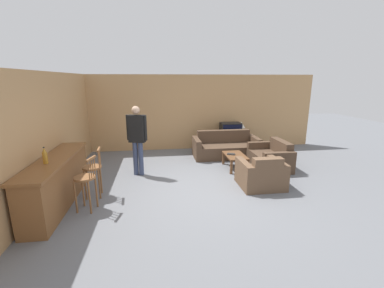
{
  "coord_description": "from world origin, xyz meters",
  "views": [
    {
      "loc": [
        -0.98,
        -5.29,
        2.43
      ],
      "look_at": [
        -0.11,
        0.92,
        0.85
      ],
      "focal_mm": 24.0,
      "sensor_mm": 36.0,
      "label": 1
    }
  ],
  "objects_px": {
    "bar_chair_near": "(86,182)",
    "person_by_window": "(137,136)",
    "tv_unit": "(230,142)",
    "bottle": "(45,156)",
    "tv": "(231,129)",
    "coffee_table": "(235,157)",
    "armchair_near": "(261,175)",
    "book_on_table": "(231,154)",
    "table_lamp": "(241,125)",
    "bar_chair_mid": "(93,171)",
    "couch_far": "(225,148)",
    "loveseat_right": "(271,158)"
  },
  "relations": [
    {
      "from": "bar_chair_near",
      "to": "tv",
      "type": "distance_m",
      "value": 5.55
    },
    {
      "from": "coffee_table",
      "to": "person_by_window",
      "type": "distance_m",
      "value": 2.73
    },
    {
      "from": "bar_chair_mid",
      "to": "table_lamp",
      "type": "height_order",
      "value": "bar_chair_mid"
    },
    {
      "from": "bar_chair_near",
      "to": "person_by_window",
      "type": "relative_size",
      "value": 0.59
    },
    {
      "from": "couch_far",
      "to": "table_lamp",
      "type": "xyz_separation_m",
      "value": [
        0.77,
        0.82,
        0.58
      ]
    },
    {
      "from": "loveseat_right",
      "to": "couch_far",
      "type": "bearing_deg",
      "value": 128.39
    },
    {
      "from": "loveseat_right",
      "to": "table_lamp",
      "type": "height_order",
      "value": "table_lamp"
    },
    {
      "from": "tv",
      "to": "bottle",
      "type": "bearing_deg",
      "value": -139.44
    },
    {
      "from": "tv",
      "to": "loveseat_right",
      "type": "bearing_deg",
      "value": -74.03
    },
    {
      "from": "bar_chair_mid",
      "to": "couch_far",
      "type": "relative_size",
      "value": 0.51
    },
    {
      "from": "bar_chair_mid",
      "to": "bottle",
      "type": "bearing_deg",
      "value": -137.32
    },
    {
      "from": "armchair_near",
      "to": "table_lamp",
      "type": "xyz_separation_m",
      "value": [
        0.6,
        3.33,
        0.58
      ]
    },
    {
      "from": "couch_far",
      "to": "coffee_table",
      "type": "distance_m",
      "value": 1.19
    },
    {
      "from": "armchair_near",
      "to": "tv",
      "type": "distance_m",
      "value": 3.36
    },
    {
      "from": "tv_unit",
      "to": "table_lamp",
      "type": "height_order",
      "value": "table_lamp"
    },
    {
      "from": "loveseat_right",
      "to": "person_by_window",
      "type": "bearing_deg",
      "value": -178.87
    },
    {
      "from": "couch_far",
      "to": "person_by_window",
      "type": "xyz_separation_m",
      "value": [
        -2.69,
        -1.31,
        0.74
      ]
    },
    {
      "from": "tv",
      "to": "coffee_table",
      "type": "bearing_deg",
      "value": -102.35
    },
    {
      "from": "couch_far",
      "to": "tv_unit",
      "type": "xyz_separation_m",
      "value": [
        0.39,
        0.82,
        -0.03
      ]
    },
    {
      "from": "bar_chair_near",
      "to": "tv_unit",
      "type": "bearing_deg",
      "value": 44.9
    },
    {
      "from": "book_on_table",
      "to": "armchair_near",
      "type": "bearing_deg",
      "value": -76.56
    },
    {
      "from": "armchair_near",
      "to": "tv_unit",
      "type": "bearing_deg",
      "value": 86.2
    },
    {
      "from": "bar_chair_near",
      "to": "armchair_near",
      "type": "distance_m",
      "value": 3.77
    },
    {
      "from": "coffee_table",
      "to": "tv",
      "type": "bearing_deg",
      "value": 77.65
    },
    {
      "from": "tv",
      "to": "bottle",
      "type": "distance_m",
      "value": 6.03
    },
    {
      "from": "couch_far",
      "to": "person_by_window",
      "type": "height_order",
      "value": "person_by_window"
    },
    {
      "from": "tv_unit",
      "to": "tv",
      "type": "distance_m",
      "value": 0.48
    },
    {
      "from": "bar_chair_mid",
      "to": "armchair_near",
      "type": "distance_m",
      "value": 3.72
    },
    {
      "from": "couch_far",
      "to": "tv",
      "type": "bearing_deg",
      "value": 64.46
    },
    {
      "from": "table_lamp",
      "to": "person_by_window",
      "type": "distance_m",
      "value": 4.07
    },
    {
      "from": "armchair_near",
      "to": "table_lamp",
      "type": "distance_m",
      "value": 3.43
    },
    {
      "from": "bar_chair_near",
      "to": "person_by_window",
      "type": "height_order",
      "value": "person_by_window"
    },
    {
      "from": "couch_far",
      "to": "table_lamp",
      "type": "bearing_deg",
      "value": 46.97
    },
    {
      "from": "coffee_table",
      "to": "bottle",
      "type": "distance_m",
      "value": 4.62
    },
    {
      "from": "couch_far",
      "to": "loveseat_right",
      "type": "bearing_deg",
      "value": -51.61
    },
    {
      "from": "coffee_table",
      "to": "book_on_table",
      "type": "distance_m",
      "value": 0.14
    },
    {
      "from": "couch_far",
      "to": "table_lamp",
      "type": "relative_size",
      "value": 4.37
    },
    {
      "from": "person_by_window",
      "to": "coffee_table",
      "type": "bearing_deg",
      "value": 2.6
    },
    {
      "from": "bar_chair_near",
      "to": "table_lamp",
      "type": "xyz_separation_m",
      "value": [
        4.31,
        3.92,
        0.3
      ]
    },
    {
      "from": "coffee_table",
      "to": "bottle",
      "type": "height_order",
      "value": "bottle"
    },
    {
      "from": "table_lamp",
      "to": "book_on_table",
      "type": "bearing_deg",
      "value": -115.1
    },
    {
      "from": "bar_chair_mid",
      "to": "book_on_table",
      "type": "bearing_deg",
      "value": 21.81
    },
    {
      "from": "person_by_window",
      "to": "bottle",
      "type": "bearing_deg",
      "value": -129.95
    },
    {
      "from": "bottle",
      "to": "person_by_window",
      "type": "bearing_deg",
      "value": 50.05
    },
    {
      "from": "tv_unit",
      "to": "book_on_table",
      "type": "height_order",
      "value": "tv_unit"
    },
    {
      "from": "armchair_near",
      "to": "person_by_window",
      "type": "bearing_deg",
      "value": 157.36
    },
    {
      "from": "couch_far",
      "to": "person_by_window",
      "type": "distance_m",
      "value": 3.08
    },
    {
      "from": "tv",
      "to": "couch_far",
      "type": "bearing_deg",
      "value": -115.54
    },
    {
      "from": "couch_far",
      "to": "bottle",
      "type": "height_order",
      "value": "bottle"
    },
    {
      "from": "book_on_table",
      "to": "bottle",
      "type": "bearing_deg",
      "value": -154.19
    }
  ]
}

